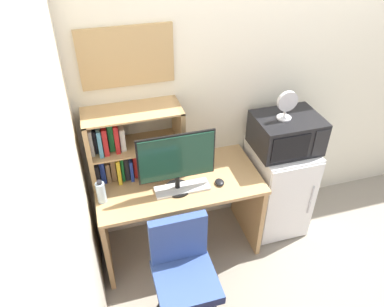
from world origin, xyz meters
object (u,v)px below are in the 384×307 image
hutch_bookshelf (122,146)px  water_bottle (101,192)px  microwave (286,133)px  desk_fan (287,104)px  wall_corkboard (127,57)px  mini_fridge (277,187)px  desk_chair (184,281)px  monitor (177,160)px  computer_mouse (220,182)px  keyboard (182,188)px

hutch_bookshelf → water_bottle: size_ratio=3.78×
microwave → hutch_bookshelf: bearing=173.7°
desk_fan → wall_corkboard: bearing=166.4°
mini_fridge → desk_chair: (-1.02, -0.66, -0.04)m
monitor → desk_fan: (0.88, 0.14, 0.23)m
computer_mouse → wall_corkboard: wall_corkboard is taller
desk_chair → wall_corkboard: size_ratio=1.33×
mini_fridge → microwave: size_ratio=1.65×
mini_fridge → desk_fan: (-0.04, -0.00, 0.82)m
desk_chair → desk_fan: bearing=34.1°
desk_fan → desk_chair: (-0.98, -0.66, -0.86)m
computer_mouse → desk_chair: 0.74m
water_bottle → mini_fridge: size_ratio=0.22×
keyboard → mini_fridge: (0.89, 0.15, -0.33)m
monitor → computer_mouse: (0.32, -0.03, -0.25)m
desk_fan → wall_corkboard: 1.20m
computer_mouse → desk_fan: size_ratio=0.36×
microwave → wall_corkboard: 1.35m
desk_chair → mini_fridge: bearing=33.0°
hutch_bookshelf → water_bottle: bearing=-127.7°
desk_fan → wall_corkboard: (-1.11, 0.27, 0.38)m
monitor → mini_fridge: bearing=8.7°
water_bottle → monitor: bearing=-2.7°
mini_fridge → water_bottle: bearing=-175.5°
keyboard → microwave: microwave is taller
hutch_bookshelf → computer_mouse: hutch_bookshelf is taller
microwave → water_bottle: bearing=-175.4°
keyboard → water_bottle: (-0.57, 0.04, 0.07)m
computer_mouse → desk_fan: desk_fan is taller
monitor → microwave: (0.92, 0.14, -0.03)m
hutch_bookshelf → microwave: 1.27m
monitor → desk_fan: 0.92m
keyboard → wall_corkboard: size_ratio=0.63×
keyboard → monitor: bearing=160.0°
microwave → desk_fan: 0.27m
desk_fan → keyboard: bearing=-169.9°
hutch_bookshelf → wall_corkboard: wall_corkboard is taller
keyboard → microwave: 0.93m
microwave → desk_chair: (-1.02, -0.67, -0.59)m
monitor → mini_fridge: 1.10m
keyboard → desk_chair: size_ratio=0.47×
computer_mouse → desk_chair: desk_chair is taller
desk_fan → wall_corkboard: size_ratio=0.36×
mini_fridge → wall_corkboard: bearing=167.0°
keyboard → desk_fan: size_ratio=1.74×
hutch_bookshelf → water_bottle: (-0.20, -0.26, -0.18)m
mini_fridge → desk_chair: bearing=-147.0°
microwave → desk_fan: bearing=-172.8°
monitor → keyboard: size_ratio=1.37×
hutch_bookshelf → desk_chair: hutch_bookshelf is taller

